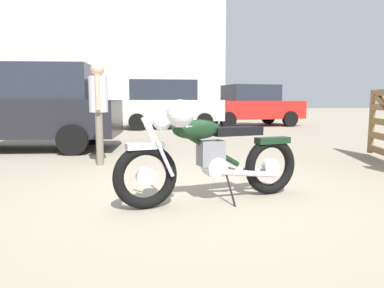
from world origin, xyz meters
name	(u,v)px	position (x,y,z in m)	size (l,w,h in m)	color
ground_plane	(193,194)	(0.00, 0.00, 0.00)	(80.00, 80.00, 0.00)	gray
vintage_motorcycle	(209,155)	(0.11, -0.34, 0.49)	(2.05, 0.81, 1.07)	black
bystander	(98,102)	(-1.21, 2.08, 1.02)	(0.30, 0.46, 1.66)	#706656
blue_hatchback_right	(250,106)	(4.08, 10.03, 0.84)	(4.40, 2.38, 1.67)	black
pale_sedan_back	(28,107)	(-2.84, 4.07, 0.92)	(4.04, 2.12, 1.78)	black
red_hatchback_near	(167,104)	(0.59, 9.33, 0.92)	(3.91, 1.85, 1.78)	black
industrial_building	(111,57)	(-2.74, 32.96, 5.38)	(22.65, 11.02, 20.06)	#B2B2B7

